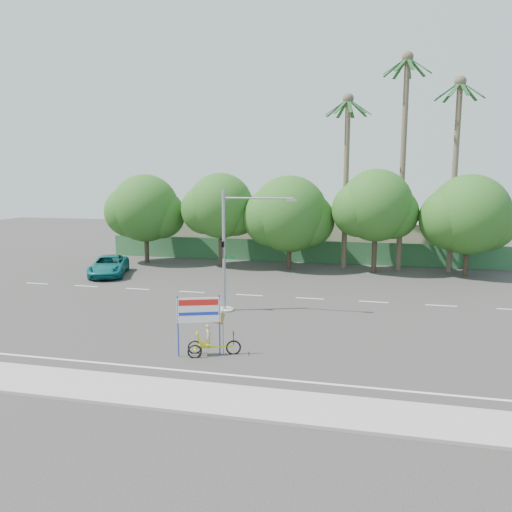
# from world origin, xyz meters

# --- Properties ---
(ground) EXTENTS (120.00, 120.00, 0.00)m
(ground) POSITION_xyz_m (0.00, 0.00, 0.00)
(ground) COLOR #33302D
(ground) RESTS_ON ground
(sidewalk_near) EXTENTS (50.00, 2.40, 0.12)m
(sidewalk_near) POSITION_xyz_m (0.00, -7.50, 0.06)
(sidewalk_near) COLOR gray
(sidewalk_near) RESTS_ON ground
(fence) EXTENTS (38.00, 0.08, 2.00)m
(fence) POSITION_xyz_m (0.00, 21.50, 1.00)
(fence) COLOR #336B3D
(fence) RESTS_ON ground
(building_left) EXTENTS (12.00, 8.00, 4.00)m
(building_left) POSITION_xyz_m (-10.00, 26.00, 2.00)
(building_left) COLOR beige
(building_left) RESTS_ON ground
(building_right) EXTENTS (14.00, 8.00, 3.60)m
(building_right) POSITION_xyz_m (8.00, 26.00, 1.80)
(building_right) COLOR beige
(building_right) RESTS_ON ground
(tree_far_left) EXTENTS (7.14, 6.00, 7.96)m
(tree_far_left) POSITION_xyz_m (-14.05, 18.00, 4.76)
(tree_far_left) COLOR #473828
(tree_far_left) RESTS_ON ground
(tree_left) EXTENTS (6.66, 5.60, 8.07)m
(tree_left) POSITION_xyz_m (-7.05, 18.00, 5.06)
(tree_left) COLOR #473828
(tree_left) RESTS_ON ground
(tree_center) EXTENTS (7.62, 6.40, 7.85)m
(tree_center) POSITION_xyz_m (-1.05, 18.00, 4.47)
(tree_center) COLOR #473828
(tree_center) RESTS_ON ground
(tree_right) EXTENTS (6.90, 5.80, 8.36)m
(tree_right) POSITION_xyz_m (5.95, 18.00, 5.24)
(tree_right) COLOR #473828
(tree_right) RESTS_ON ground
(tree_far_right) EXTENTS (7.38, 6.20, 7.94)m
(tree_far_right) POSITION_xyz_m (12.95, 18.00, 4.64)
(tree_far_right) COLOR #473828
(tree_far_right) RESTS_ON ground
(palm_tall) EXTENTS (3.73, 3.79, 17.45)m
(palm_tall) POSITION_xyz_m (8.00, 19.50, 10.46)
(palm_tall) COLOR #70604C
(palm_tall) RESTS_ON ground
(palm_mid) EXTENTS (3.73, 3.79, 15.45)m
(palm_mid) POSITION_xyz_m (12.00, 19.50, 9.40)
(palm_mid) COLOR #70604C
(palm_mid) RESTS_ON ground
(palm_short) EXTENTS (3.73, 3.79, 14.45)m
(palm_short) POSITION_xyz_m (3.50, 19.50, 8.86)
(palm_short) COLOR #70604C
(palm_short) RESTS_ON ground
(traffic_signal) EXTENTS (4.72, 1.10, 7.00)m
(traffic_signal) POSITION_xyz_m (-2.20, 3.98, 2.92)
(traffic_signal) COLOR gray
(traffic_signal) RESTS_ON ground
(trike_billboard) EXTENTS (2.64, 1.18, 2.73)m
(trike_billboard) POSITION_xyz_m (-1.17, -3.32, 1.10)
(trike_billboard) COLOR black
(trike_billboard) RESTS_ON ground
(pickup_truck) EXTENTS (4.34, 6.15, 1.56)m
(pickup_truck) POSITION_xyz_m (-14.42, 11.99, 0.78)
(pickup_truck) COLOR #0E6767
(pickup_truck) RESTS_ON ground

